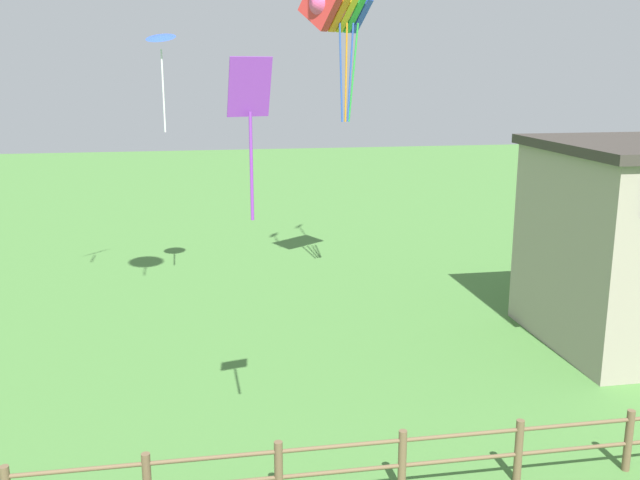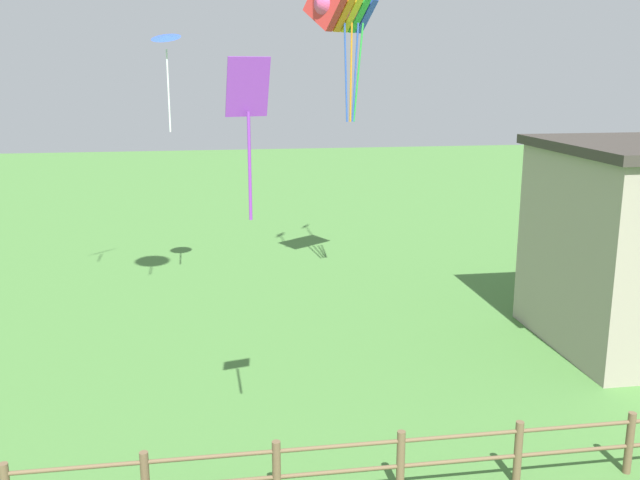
{
  "view_description": "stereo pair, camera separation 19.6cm",
  "coord_description": "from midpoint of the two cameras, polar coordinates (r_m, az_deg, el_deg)",
  "views": [
    {
      "loc": [
        -2.16,
        -4.07,
        6.89
      ],
      "look_at": [
        0.0,
        8.14,
        3.93
      ],
      "focal_mm": 40.0,
      "sensor_mm": 36.0,
      "label": 1
    },
    {
      "loc": [
        -1.96,
        -4.1,
        6.89
      ],
      "look_at": [
        0.0,
        8.14,
        3.93
      ],
      "focal_mm": 40.0,
      "sensor_mm": 36.0,
      "label": 2
    }
  ],
  "objects": [
    {
      "name": "wooden_fence",
      "position": [
        12.15,
        1.24,
        -17.48
      ],
      "size": [
        18.64,
        0.14,
        1.15
      ],
      "color": "brown",
      "rests_on": "ground_plane"
    },
    {
      "name": "kite_rainbow_parafoil",
      "position": [
        21.66,
        1.01,
        18.23
      ],
      "size": [
        2.47,
        2.39,
        4.1
      ],
      "color": "#E54C8C"
    },
    {
      "name": "kite_purple_streamer",
      "position": [
        10.71,
        -6.15,
        10.43
      ],
      "size": [
        0.68,
        0.4,
        2.42
      ],
      "color": "purple"
    },
    {
      "name": "kite_blue_delta",
      "position": [
        21.38,
        -12.88,
        15.12
      ],
      "size": [
        1.08,
        1.07,
        2.84
      ],
      "color": "blue"
    }
  ]
}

